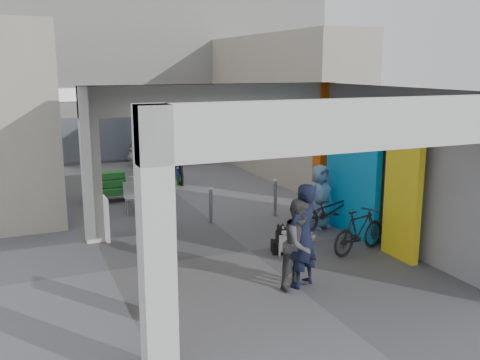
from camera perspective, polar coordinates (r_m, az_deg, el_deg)
name	(u,v)px	position (r m, az deg, el deg)	size (l,w,h in m)	color
ground	(250,250)	(11.69, 1.04, -7.53)	(90.00, 90.00, 0.00)	#58575D
arcade_canopy	(292,150)	(10.64, 5.54, 3.25)	(6.40, 6.45, 6.40)	beige
far_building	(122,64)	(24.48, -12.50, 11.99)	(18.00, 4.08, 8.00)	silver
plaza_bldg_left	(14,114)	(17.64, -22.95, 6.52)	(2.00, 9.00, 5.00)	#A39787
plaza_bldg_right	(280,105)	(19.77, 4.31, 7.94)	(2.00, 9.00, 5.00)	#A39787
bollard_left	(150,211)	(13.27, -9.58, -3.23)	(0.09, 0.09, 0.91)	gray
bollard_center	(211,206)	(13.58, -3.13, -2.76)	(0.09, 0.09, 0.89)	gray
bollard_right	(275,198)	(14.23, 3.78, -1.94)	(0.09, 0.09, 0.96)	gray
advert_board_near	(147,287)	(8.74, -9.85, -11.14)	(0.13, 0.55, 1.00)	white
advert_board_far	(106,218)	(12.63, -14.14, -3.99)	(0.11, 0.55, 1.00)	white
cafe_set	(144,197)	(15.27, -10.17, -1.84)	(1.39, 1.12, 0.84)	#B2B2B7
produce_stand	(108,190)	(16.21, -13.94, -1.06)	(1.28, 0.69, 0.84)	black
crate_stack	(173,177)	(18.07, -7.17, 0.37)	(0.46, 0.37, 0.56)	#185721
border_collie	(280,241)	(11.43, 4.25, -6.56)	(0.26, 0.50, 0.70)	black
man_with_dog	(303,236)	(9.67, 6.70, -5.92)	(0.69, 0.46, 1.90)	black
man_back_turned	(300,244)	(9.64, 6.44, -6.79)	(0.80, 0.62, 1.64)	#424245
man_elderly	(320,197)	(13.20, 8.52, -1.76)	(0.78, 0.50, 1.59)	#5E8AB8
man_crates	(178,158)	(17.75, -6.66, 2.32)	(1.09, 0.46, 1.87)	black
bicycle_front	(331,210)	(12.94, 9.65, -3.21)	(0.73, 2.09, 1.10)	black
bicycle_rear	(359,231)	(11.72, 12.60, -5.32)	(0.45, 1.59, 0.95)	black
white_van	(176,148)	(21.95, -6.84, 3.43)	(1.52, 3.77, 1.29)	silver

